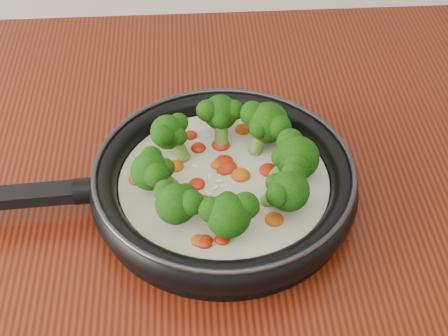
{
  "coord_description": "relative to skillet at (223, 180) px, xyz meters",
  "views": [
    {
      "loc": [
        -0.1,
        0.53,
        1.46
      ],
      "look_at": [
        -0.07,
        1.07,
        0.95
      ],
      "focal_mm": 53.52,
      "sensor_mm": 36.0,
      "label": 1
    }
  ],
  "objects": [
    {
      "name": "skillet",
      "position": [
        0.0,
        0.0,
        0.0
      ],
      "size": [
        0.48,
        0.32,
        0.09
      ],
      "color": "black",
      "rests_on": "counter"
    }
  ]
}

